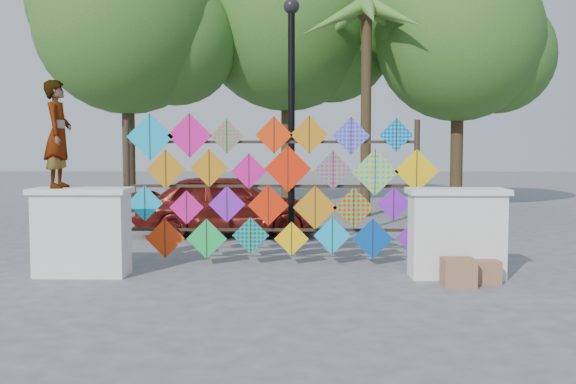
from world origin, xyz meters
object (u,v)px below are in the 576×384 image
(sedan, at_px, (229,204))
(lamppost, at_px, (291,100))
(vendor_woman, at_px, (58,134))
(kite_rack, at_px, (276,188))

(sedan, relative_size, lamppost, 0.87)
(vendor_woman, xyz_separation_m, lamppost, (3.31, 2.20, 0.64))
(sedan, distance_m, lamppost, 3.22)
(kite_rack, distance_m, sedan, 3.60)
(sedan, bearing_deg, kite_rack, -161.61)
(kite_rack, bearing_deg, lamppost, 80.15)
(vendor_woman, bearing_deg, kite_rack, -77.62)
(vendor_woman, height_order, sedan, vendor_woman)
(lamppost, bearing_deg, kite_rack, -99.85)
(kite_rack, distance_m, vendor_woman, 3.34)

